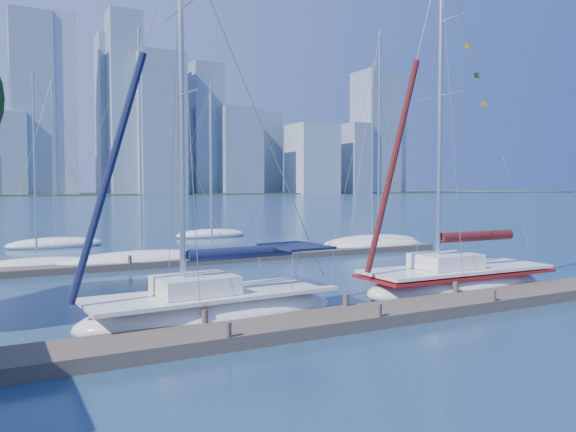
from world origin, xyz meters
TOP-DOWN VIEW (x-y plane):
  - ground at (0.00, 0.00)m, footprint 700.00×700.00m
  - near_dock at (0.00, 0.00)m, footprint 26.00×2.00m
  - far_dock at (2.00, 16.00)m, footprint 30.00×1.80m
  - far_shore at (0.00, 320.00)m, footprint 800.00×100.00m
  - sailboat_navy at (-4.24, 2.21)m, footprint 8.82×3.33m
  - sailboat_maroon at (6.55, 2.39)m, footprint 9.07×3.13m
  - bg_boat_0 at (-8.32, 17.60)m, footprint 7.25×2.74m
  - bg_boat_1 at (-3.01, 16.69)m, footprint 9.60×5.08m
  - bg_boat_2 at (1.15, 16.72)m, footprint 6.44×2.24m
  - bg_boat_4 at (13.50, 16.78)m, footprint 8.01×5.38m
  - bg_boat_5 at (14.86, 19.32)m, footprint 8.79×4.58m
  - bg_boat_6 at (-6.26, 29.21)m, footprint 6.97×3.89m
  - bg_boat_7 at (6.59, 31.55)m, footprint 6.65×4.35m
  - skyline at (20.02, 290.39)m, footprint 501.96×51.31m

SIDE VIEW (x-z plane):
  - ground at x=0.00m, z-range 0.00..0.00m
  - far_shore at x=0.00m, z-range -0.75..0.75m
  - far_dock at x=2.00m, z-range 0.00..0.36m
  - near_dock at x=0.00m, z-range 0.00..0.40m
  - bg_boat_0 at x=-8.32m, z-range -5.11..5.55m
  - bg_boat_2 at x=1.15m, z-range -5.13..5.58m
  - bg_boat_6 at x=-6.26m, z-range -5.97..6.48m
  - bg_boat_7 at x=6.59m, z-range -6.11..6.63m
  - bg_boat_5 at x=14.86m, z-range -6.71..7.27m
  - bg_boat_1 at x=-3.01m, z-range -6.48..7.03m
  - bg_boat_4 at x=13.50m, z-range -7.46..8.09m
  - sailboat_navy at x=-4.24m, z-range -5.47..7.41m
  - sailboat_maroon at x=6.55m, z-range -6.11..8.27m
  - skyline at x=20.02m, z-range -15.17..83.63m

